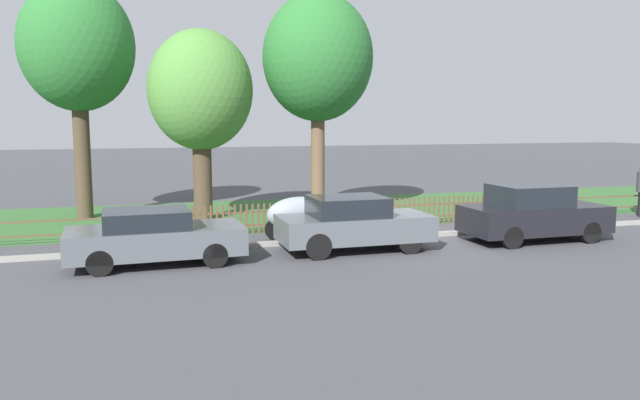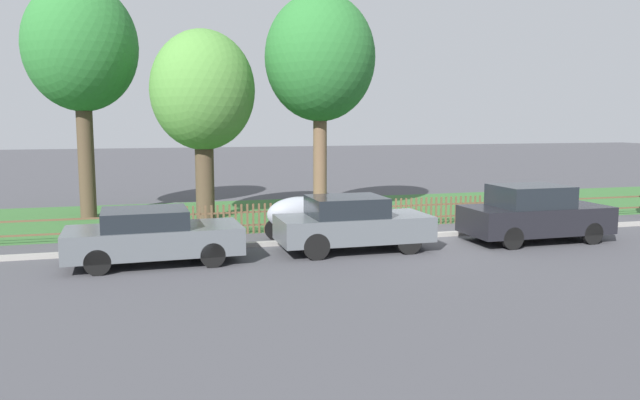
% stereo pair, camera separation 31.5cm
% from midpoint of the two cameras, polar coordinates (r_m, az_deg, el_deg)
% --- Properties ---
extents(ground_plane, '(120.00, 120.00, 0.00)m').
position_cam_midpoint_polar(ground_plane, '(17.77, 7.63, -3.52)').
color(ground_plane, '#424247').
extents(kerb_stone, '(39.23, 0.20, 0.12)m').
position_cam_midpoint_polar(kerb_stone, '(17.85, 7.50, -3.27)').
color(kerb_stone, gray).
rests_on(kerb_stone, ground).
extents(grass_strip, '(39.23, 7.49, 0.01)m').
position_cam_midpoint_polar(grass_strip, '(23.08, 1.72, -0.93)').
color(grass_strip, '#33602D').
rests_on(grass_strip, ground).
extents(park_fence, '(39.23, 0.05, 0.88)m').
position_cam_midpoint_polar(park_fence, '(19.55, 5.18, -1.17)').
color(park_fence, brown).
rests_on(park_fence, ground).
extents(parked_car_silver_hatchback, '(4.03, 1.87, 1.29)m').
position_cam_midpoint_polar(parked_car_silver_hatchback, '(14.95, -15.53, -3.21)').
color(parked_car_silver_hatchback, '#51565B').
rests_on(parked_car_silver_hatchback, ground).
extents(parked_car_black_saloon, '(3.87, 1.70, 1.40)m').
position_cam_midpoint_polar(parked_car_black_saloon, '(15.90, 2.47, -2.11)').
color(parked_car_black_saloon, '#51565B').
rests_on(parked_car_black_saloon, ground).
extents(parked_car_navy_estate, '(3.98, 1.77, 1.56)m').
position_cam_midpoint_polar(parked_car_navy_estate, '(18.12, 18.43, -1.15)').
color(parked_car_navy_estate, black).
rests_on(parked_car_navy_estate, ground).
extents(covered_motorcycle, '(2.01, 0.90, 1.19)m').
position_cam_midpoint_polar(covered_motorcycle, '(17.53, -2.21, -1.23)').
color(covered_motorcycle, black).
rests_on(covered_motorcycle, ground).
extents(tree_nearest_kerb, '(3.71, 3.71, 7.86)m').
position_cam_midpoint_polar(tree_nearest_kerb, '(22.59, -21.70, 12.76)').
color(tree_nearest_kerb, '#473828').
rests_on(tree_nearest_kerb, ground).
extents(tree_behind_motorcycle, '(3.40, 3.40, 6.25)m').
position_cam_midpoint_polar(tree_behind_motorcycle, '(20.97, -11.30, 9.65)').
color(tree_behind_motorcycle, '#473828').
rests_on(tree_behind_motorcycle, ground).
extents(tree_mid_park, '(3.73, 3.73, 7.55)m').
position_cam_midpoint_polar(tree_mid_park, '(21.52, -0.63, 12.77)').
color(tree_mid_park, brown).
rests_on(tree_mid_park, ground).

